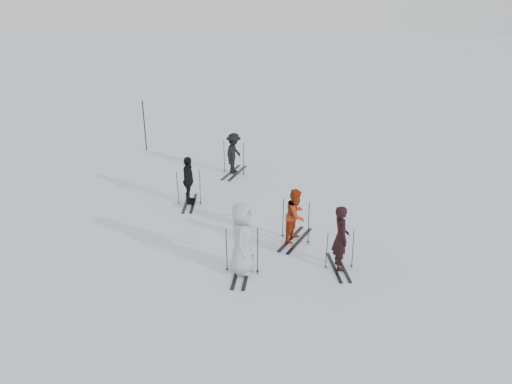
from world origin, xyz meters
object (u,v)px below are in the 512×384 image
at_px(skier_grey, 242,239).
at_px(skier_uphill_far, 234,154).
at_px(skier_red, 296,216).
at_px(skier_uphill_left, 189,181).
at_px(piste_marker, 145,126).
at_px(skier_near_dark, 341,238).

height_order(skier_grey, skier_uphill_far, skier_grey).
relative_size(skier_red, skier_uphill_left, 0.96).
distance_m(skier_uphill_far, piste_marker, 4.94).
relative_size(skier_red, piste_marker, 0.70).
relative_size(skier_near_dark, skier_uphill_far, 1.10).
distance_m(skier_red, piste_marker, 10.29).
distance_m(skier_red, skier_grey, 2.28).
relative_size(skier_near_dark, skier_grey, 0.91).
bearing_deg(skier_red, skier_near_dark, -118.30).
xyz_separation_m(skier_uphill_left, piste_marker, (-2.73, 5.71, 0.30)).
xyz_separation_m(skier_red, skier_uphill_far, (-2.10, 5.45, 0.01)).
height_order(skier_near_dark, skier_uphill_far, skier_near_dark).
distance_m(skier_near_dark, skier_uphill_left, 6.03).
xyz_separation_m(skier_near_dark, piste_marker, (-7.22, 9.73, 0.24)).
relative_size(skier_near_dark, piste_marker, 0.78).
height_order(skier_grey, piste_marker, piste_marker).
height_order(skier_uphill_far, piste_marker, piste_marker).
relative_size(skier_uphill_left, piste_marker, 0.73).
relative_size(skier_uphill_far, piste_marker, 0.71).
xyz_separation_m(skier_red, skier_grey, (-1.46, -1.74, 0.17)).
xyz_separation_m(skier_uphill_left, skier_uphill_far, (1.33, 2.92, -0.02)).
bearing_deg(skier_red, skier_uphill_left, 79.87).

